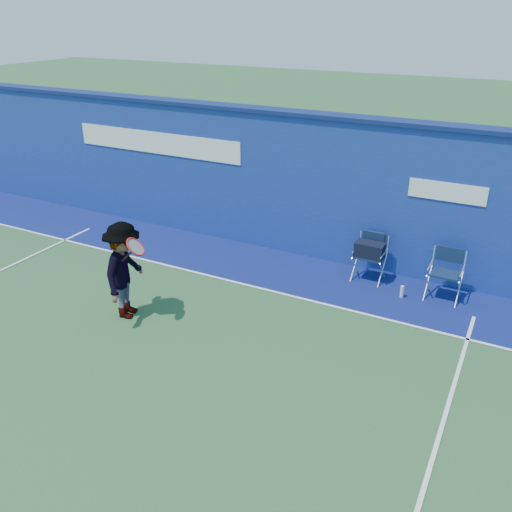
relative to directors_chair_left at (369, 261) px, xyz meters
The scene contains 8 objects.
ground 5.17m from the directors_chair_left, 117.62° to the right, with size 80.00×80.00×0.00m, color #2D552F.
stadium_wall 2.73m from the directors_chair_left, 165.08° to the left, with size 24.00×0.50×3.08m.
out_of_bounds_strip 2.46m from the directors_chair_left, 169.04° to the right, with size 24.00×1.80×0.01m, color navy.
court_lines 4.64m from the directors_chair_left, 121.07° to the right, with size 24.00×12.00×0.01m.
directors_chair_left is the anchor object (origin of this frame).
directors_chair_right 1.47m from the directors_chair_left, ahead, with size 0.57×0.51×0.95m.
water_bottle 0.95m from the directors_chair_left, 28.89° to the right, with size 0.07×0.07×0.24m, color silver.
tennis_player 4.74m from the directors_chair_left, 135.63° to the right, with size 1.05×1.27×1.75m.
Camera 1 is at (4.86, -5.09, 5.03)m, focal length 38.00 mm.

